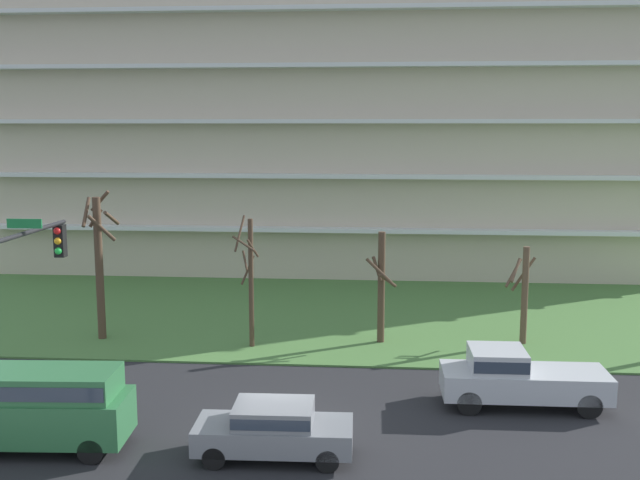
% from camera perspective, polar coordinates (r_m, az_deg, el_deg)
% --- Properties ---
extents(ground, '(160.00, 160.00, 0.00)m').
position_cam_1_polar(ground, '(23.62, -3.04, -14.24)').
color(ground, '#232326').
extents(grass_lawn_strip, '(80.00, 16.00, 0.08)m').
position_cam_1_polar(grass_lawn_strip, '(36.82, -0.11, -5.66)').
color(grass_lawn_strip, '#477238').
rests_on(grass_lawn_strip, ground).
extents(apartment_building, '(42.43, 11.09, 18.90)m').
position_cam_1_polar(apartment_building, '(48.68, 1.19, 9.06)').
color(apartment_building, beige).
rests_on(apartment_building, ground).
extents(tree_far_left, '(1.41, 1.51, 6.50)m').
position_cam_1_polar(tree_far_left, '(33.15, -16.55, -1.51)').
color(tree_far_left, '#4C3828').
rests_on(tree_far_left, ground).
extents(tree_left, '(1.09, 1.34, 5.54)m').
position_cam_1_polar(tree_left, '(30.87, -5.38, -2.92)').
color(tree_left, '#4C3828').
rests_on(tree_left, ground).
extents(tree_center, '(1.35, 0.85, 4.83)m').
position_cam_1_polar(tree_center, '(31.52, 4.71, -3.56)').
color(tree_center, '#4C3828').
rests_on(tree_center, ground).
extents(tree_right, '(1.37, 1.10, 4.23)m').
position_cam_1_polar(tree_right, '(32.50, 15.33, -3.88)').
color(tree_right, brown).
rests_on(tree_right, ground).
extents(van_green_near_left, '(5.30, 2.28, 2.36)m').
position_cam_1_polar(van_green_near_left, '(23.19, -20.90, -11.58)').
color(van_green_near_left, '#2D6B3D').
rests_on(van_green_near_left, ground).
extents(pickup_silver_center_left, '(5.42, 2.05, 1.95)m').
position_cam_1_polar(pickup_silver_center_left, '(25.80, 14.84, -10.09)').
color(pickup_silver_center_left, '#B7BABF').
rests_on(pickup_silver_center_left, ground).
extents(sedan_gray_center_right, '(4.44, 1.91, 1.57)m').
position_cam_1_polar(sedan_gray_center_right, '(21.45, -3.56, -14.19)').
color(sedan_gray_center_right, slate).
rests_on(sedan_gray_center_right, ground).
extents(traffic_signal_mast, '(0.90, 5.21, 6.96)m').
position_cam_1_polar(traffic_signal_mast, '(19.34, -22.88, -5.42)').
color(traffic_signal_mast, black).
rests_on(traffic_signal_mast, ground).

